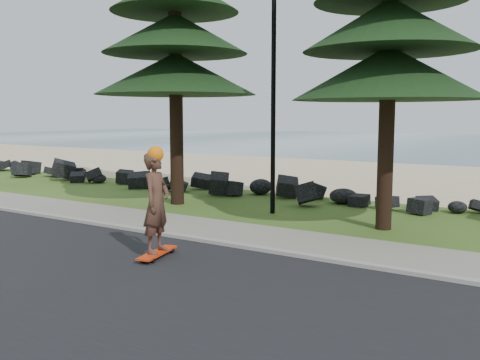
{
  "coord_description": "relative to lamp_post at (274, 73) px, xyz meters",
  "views": [
    {
      "loc": [
        7.72,
        -10.58,
        2.91
      ],
      "look_at": [
        0.9,
        0.0,
        1.39
      ],
      "focal_mm": 40.0,
      "sensor_mm": 36.0,
      "label": 1
    }
  ],
  "objects": [
    {
      "name": "kerb",
      "position": [
        0.0,
        -4.1,
        -4.08
      ],
      "size": [
        160.0,
        0.2,
        0.1
      ],
      "primitive_type": "cube",
      "color": "#9D988D",
      "rests_on": "ground"
    },
    {
      "name": "road",
      "position": [
        0.0,
        -7.7,
        -4.12
      ],
      "size": [
        160.0,
        7.0,
        0.02
      ],
      "primitive_type": "cube",
      "color": "black",
      "rests_on": "ground"
    },
    {
      "name": "skateboarder",
      "position": [
        0.51,
        -5.72,
        -2.99
      ],
      "size": [
        0.65,
        1.26,
        2.28
      ],
      "rotation": [
        0.0,
        0.0,
        1.8
      ],
      "color": "red",
      "rests_on": "ground"
    },
    {
      "name": "beach_sand",
      "position": [
        0.0,
        11.3,
        -4.13
      ],
      "size": [
        160.0,
        15.0,
        0.01
      ],
      "primitive_type": "cube",
      "color": "tan",
      "rests_on": "ground"
    },
    {
      "name": "seawall_boulders",
      "position": [
        0.0,
        2.4,
        -4.13
      ],
      "size": [
        60.0,
        2.4,
        1.1
      ],
      "primitive_type": null,
      "color": "black",
      "rests_on": "ground"
    },
    {
      "name": "ground",
      "position": [
        0.0,
        -3.2,
        -4.13
      ],
      "size": [
        160.0,
        160.0,
        0.0
      ],
      "primitive_type": "plane",
      "color": "#3B5A1C",
      "rests_on": "ground"
    },
    {
      "name": "sidewalk",
      "position": [
        0.0,
        -3.0,
        -4.09
      ],
      "size": [
        160.0,
        2.0,
        0.08
      ],
      "primitive_type": "cube",
      "color": "gray",
      "rests_on": "ground"
    },
    {
      "name": "lamp_post",
      "position": [
        0.0,
        0.0,
        0.0
      ],
      "size": [
        0.25,
        0.14,
        8.14
      ],
      "color": "black",
      "rests_on": "ground"
    }
  ]
}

